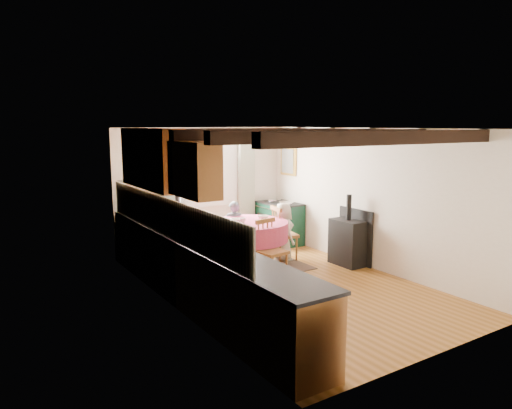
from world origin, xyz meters
TOP-DOWN VIEW (x-y plane):
  - floor at (0.00, 0.00)m, footprint 3.60×5.50m
  - ceiling at (0.00, 0.00)m, footprint 3.60×5.50m
  - wall_back at (0.00, 2.75)m, footprint 3.60×0.00m
  - wall_front at (0.00, -2.75)m, footprint 3.60×0.00m
  - wall_left at (-1.80, 0.00)m, footprint 0.00×5.50m
  - wall_right at (1.80, 0.00)m, footprint 0.00×5.50m
  - beam_a at (0.00, -2.00)m, footprint 3.60×0.16m
  - beam_b at (0.00, -1.00)m, footprint 3.60×0.16m
  - beam_c at (0.00, 0.00)m, footprint 3.60×0.16m
  - beam_d at (0.00, 1.00)m, footprint 3.60×0.16m
  - beam_e at (0.00, 2.00)m, footprint 3.60×0.16m
  - splash_left at (-1.78, 0.30)m, footprint 0.02×4.50m
  - splash_back at (-1.00, 2.73)m, footprint 1.40×0.02m
  - base_cabinet_left at (-1.50, 0.00)m, footprint 0.60×5.30m
  - base_cabinet_back at (-1.05, 2.45)m, footprint 1.30×0.60m
  - worktop_left at (-1.48, 0.00)m, footprint 0.64×5.30m
  - worktop_back at (-1.05, 2.43)m, footprint 1.30×0.64m
  - wall_cabinet_glass at (-1.63, 1.20)m, footprint 0.34×1.80m
  - wall_cabinet_solid at (-1.63, -0.30)m, footprint 0.34×0.90m
  - window_frame at (0.10, 2.73)m, footprint 1.34×0.03m
  - window_pane at (0.10, 2.74)m, footprint 1.20×0.01m
  - curtain_left at (-0.75, 2.65)m, footprint 0.35×0.10m
  - curtain_right at (0.95, 2.65)m, footprint 0.35×0.10m
  - curtain_rod at (0.10, 2.65)m, footprint 2.00×0.03m
  - wall_picture at (1.77, 2.30)m, footprint 0.04×0.50m
  - wall_plate at (1.05, 2.72)m, footprint 0.30×0.02m
  - rug at (0.04, 1.08)m, footprint 1.88×1.46m
  - dining_table at (0.04, 1.08)m, footprint 1.34×1.34m
  - chair_near at (0.00, 0.33)m, footprint 0.48×0.49m
  - chair_left at (-0.82, 1.15)m, footprint 0.50×0.48m
  - chair_right at (0.84, 1.15)m, footprint 0.52×0.50m
  - aga_range at (1.47, 2.18)m, footprint 0.62×0.96m
  - cast_iron_stove at (1.58, 0.27)m, footprint 0.38×0.63m
  - child_far at (0.09, 1.69)m, footprint 0.45×0.36m
  - child_right at (0.79, 1.10)m, footprint 0.39×0.55m
  - bowl_a at (-0.13, 1.21)m, footprint 0.26×0.26m
  - bowl_b at (0.38, 1.15)m, footprint 0.26×0.26m
  - cup at (-0.13, 1.01)m, footprint 0.15×0.15m
  - canister_tall at (-1.19, 2.43)m, footprint 0.15×0.15m
  - canister_wide at (-1.04, 2.52)m, footprint 0.20×0.20m
  - canister_slim at (-0.69, 2.41)m, footprint 0.10×0.10m

SIDE VIEW (x-z plane):
  - floor at x=0.00m, z-range 0.00..0.00m
  - rug at x=0.04m, z-range 0.00..0.01m
  - dining_table at x=0.04m, z-range 0.00..0.81m
  - base_cabinet_left at x=-1.50m, z-range 0.00..0.88m
  - base_cabinet_back at x=-1.05m, z-range 0.00..0.88m
  - aga_range at x=1.47m, z-range 0.00..0.88m
  - chair_near at x=0.00m, z-range 0.00..0.97m
  - chair_right at x=0.84m, z-range 0.00..1.00m
  - chair_left at x=-0.82m, z-range 0.00..1.00m
  - child_right at x=0.79m, z-range 0.00..1.07m
  - child_far at x=0.09m, z-range 0.00..1.08m
  - cast_iron_stove at x=1.58m, z-range 0.00..1.26m
  - bowl_a at x=-0.13m, z-range 0.81..0.86m
  - bowl_b at x=0.38m, z-range 0.81..0.87m
  - cup at x=-0.13m, z-range 0.81..0.90m
  - worktop_left at x=-1.48m, z-range 0.88..0.92m
  - worktop_back at x=-1.05m, z-range 0.88..0.92m
  - canister_wide at x=-1.04m, z-range 0.92..1.14m
  - canister_tall at x=-1.19m, z-range 0.92..1.18m
  - canister_slim at x=-0.69m, z-range 0.92..1.19m
  - curtain_left at x=-0.75m, z-range 0.05..2.15m
  - curtain_right at x=0.95m, z-range 0.05..2.15m
  - wall_back at x=0.00m, z-range 0.00..2.40m
  - wall_front at x=0.00m, z-range 0.00..2.40m
  - wall_left at x=-1.80m, z-range 0.00..2.40m
  - wall_right at x=1.80m, z-range 0.00..2.40m
  - splash_left at x=-1.78m, z-range 0.92..1.48m
  - splash_back at x=-1.00m, z-range 0.92..1.48m
  - window_frame at x=0.10m, z-range 0.83..2.37m
  - window_pane at x=0.10m, z-range 0.90..2.30m
  - wall_picture at x=1.77m, z-range 1.40..2.00m
  - wall_plate at x=1.05m, z-range 1.55..1.85m
  - wall_cabinet_solid at x=-1.63m, z-range 1.55..2.25m
  - wall_cabinet_glass at x=-1.63m, z-range 1.50..2.40m
  - curtain_rod at x=0.10m, z-range 2.19..2.22m
  - beam_a at x=0.00m, z-range 2.23..2.39m
  - beam_b at x=0.00m, z-range 2.23..2.39m
  - beam_c at x=0.00m, z-range 2.23..2.39m
  - beam_d at x=0.00m, z-range 2.23..2.39m
  - beam_e at x=0.00m, z-range 2.23..2.39m
  - ceiling at x=0.00m, z-range 2.40..2.40m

